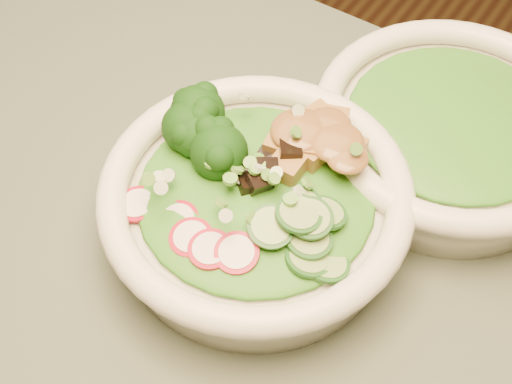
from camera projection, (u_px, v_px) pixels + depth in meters
The scene contains 11 objects.
salad_bowl at pixel (256, 206), 0.54m from camera, with size 0.24×0.24×0.06m.
side_bowl at pixel (451, 133), 0.59m from camera, with size 0.23×0.23×0.06m.
lettuce_bed at pixel (256, 191), 0.53m from camera, with size 0.18×0.18×0.02m, color #296515.
side_lettuce at pixel (455, 118), 0.57m from camera, with size 0.15×0.15×0.02m, color #296515.
broccoli_florets at pixel (208, 138), 0.54m from camera, with size 0.07×0.06×0.04m, color black, non-canonical shape.
radish_slices at pixel (195, 233), 0.50m from camera, with size 0.10×0.04×0.02m, color maroon, non-canonical shape.
cucumber_slices at pixel (307, 235), 0.49m from camera, with size 0.06×0.06×0.03m, color #84AF61, non-canonical shape.
mushroom_heap at pixel (267, 174), 0.52m from camera, with size 0.06×0.06×0.04m, color black, non-canonical shape.
tofu_cubes at pixel (313, 147), 0.54m from camera, with size 0.08×0.05×0.03m, color olive, non-canonical shape.
peanut_sauce at pixel (314, 137), 0.53m from camera, with size 0.06×0.05×0.01m, color brown.
scallion_garnish at pixel (256, 174), 0.51m from camera, with size 0.17×0.17×0.02m, color #5C9B36, non-canonical shape.
Camera 1 is at (-0.01, -0.14, 1.23)m, focal length 50.00 mm.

